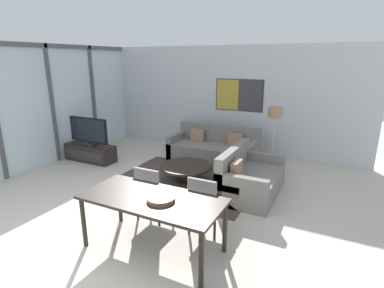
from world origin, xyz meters
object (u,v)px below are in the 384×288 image
coffee_table (186,169)px  tv_console (91,153)px  fruit_bowl (161,198)px  sofa_main (214,150)px  television (88,131)px  dining_table (152,203)px  sofa_side (248,179)px  floor_lamp (275,118)px  dining_chair_centre (205,201)px  dining_chair_left (152,190)px

coffee_table → tv_console: bearing=178.1°
fruit_bowl → sofa_main: bearing=102.6°
television → dining_table: bearing=-34.2°
fruit_bowl → sofa_side: bearing=78.6°
fruit_bowl → floor_lamp: 3.81m
television → sofa_main: television is taller
coffee_table → dining_chair_centre: (1.15, -1.58, 0.24)m
sofa_main → coffee_table: size_ratio=2.03×
sofa_side → dining_table: size_ratio=0.85×
coffee_table → dining_chair_centre: 1.97m
fruit_bowl → floor_lamp: size_ratio=0.25×
dining_table → floor_lamp: (0.74, 3.71, 0.53)m
sofa_main → dining_table: size_ratio=1.16×
floor_lamp → sofa_main: bearing=178.6°
floor_lamp → dining_chair_left: bearing=-111.3°
tv_console → coffee_table: (2.73, -0.09, 0.06)m
television → dining_table: size_ratio=0.62×
sofa_main → coffee_table: 1.51m
sofa_main → dining_chair_left: dining_chair_left is taller
sofa_side → dining_table: sofa_side is taller
sofa_side → coffee_table: 1.31m
television → floor_lamp: size_ratio=0.80×
dining_chair_centre → tv_console: bearing=156.8°
tv_console → dining_table: 4.17m
sofa_side → tv_console: bearing=89.1°
tv_console → dining_chair_centre: size_ratio=1.49×
tv_console → sofa_main: size_ratio=0.61×
sofa_side → dining_table: bearing=164.9°
tv_console → television: size_ratio=1.14×
tv_console → coffee_table: tv_console is taller
dining_chair_left → fruit_bowl: 0.94m
sofa_side → floor_lamp: size_ratio=1.09×
tv_console → floor_lamp: bearing=18.4°
television → coffee_table: size_ratio=1.09×
tv_console → coffee_table: 2.73m
sofa_side → floor_lamp: (0.13, 1.45, 0.93)m
coffee_table → dining_table: size_ratio=0.57×
television → coffee_table: 2.78m
coffee_table → fruit_bowl: 2.47m
dining_chair_left → floor_lamp: 3.36m
tv_console → sofa_side: sofa_side is taller
sofa_main → fruit_bowl: (0.85, -3.77, 0.50)m
television → coffee_table: (2.73, -0.09, -0.49)m
television → dining_table: (3.43, -2.33, -0.08)m
tv_console → television: television is taller
coffee_table → sofa_side: bearing=1.1°
dining_chair_centre → sofa_main: bearing=110.4°
television → coffee_table: television is taller
dining_chair_centre → floor_lamp: floor_lamp is taller
sofa_main → dining_chair_centre: size_ratio=2.43×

